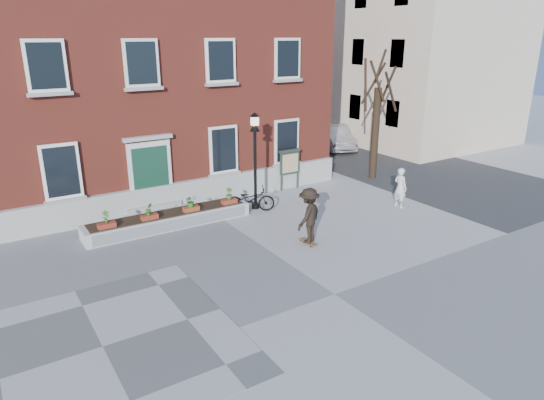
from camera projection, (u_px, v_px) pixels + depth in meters
ground at (335, 294)px, 13.31m from camera, size 100.00×100.00×0.00m
checker_patch at (103, 347)px, 11.07m from camera, size 6.00×6.00×0.01m
bicycle at (250, 199)px, 19.43m from camera, size 2.04×1.45×1.02m
parked_car at (336, 137)px, 30.26m from camera, size 3.15×4.65×1.45m
bystander at (400, 188)px, 19.84m from camera, size 0.42×0.62×1.67m
brick_building at (104, 46)px, 21.43m from camera, size 18.40×10.85×12.60m
planter_assembly at (169, 219)px, 17.94m from camera, size 6.20×1.12×1.15m
bare_tree at (376, 122)px, 23.39m from camera, size 1.83×1.83×6.16m
side_street at (357, 31)px, 35.99m from camera, size 15.20×36.00×14.50m
lamp_post at (255, 148)px, 19.14m from camera, size 0.40×0.40×3.93m
notice_board at (290, 163)px, 21.99m from camera, size 1.10×0.16×1.87m
skateboarder at (309, 216)px, 16.22m from camera, size 1.42×1.18×1.98m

